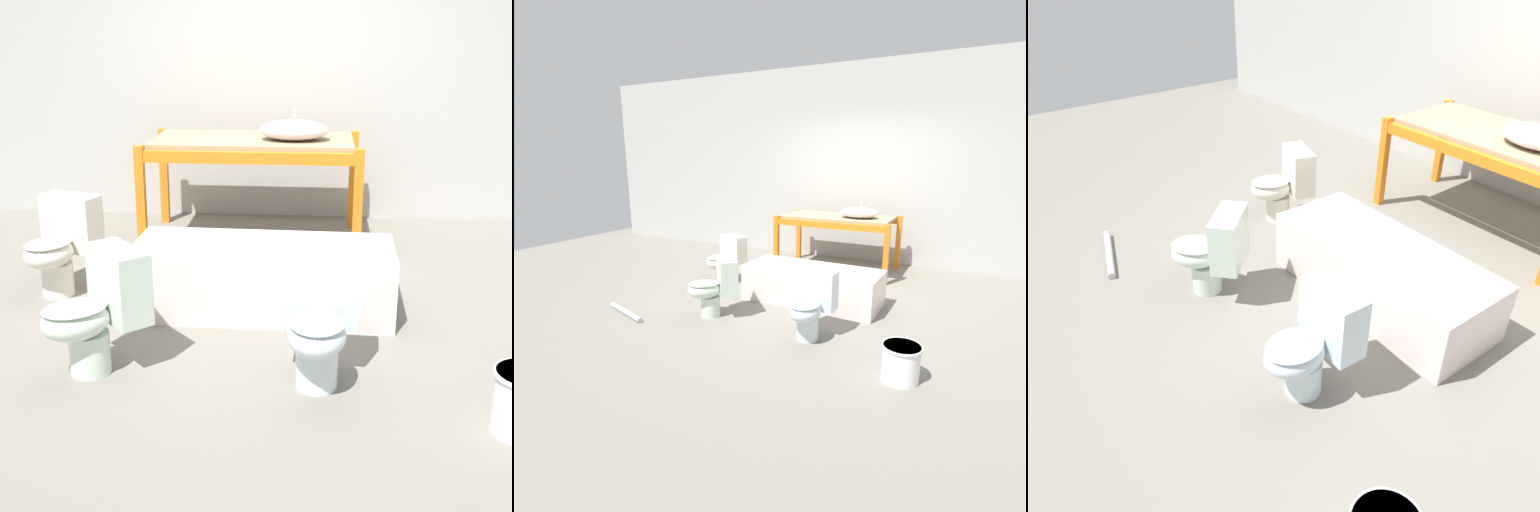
# 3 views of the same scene
# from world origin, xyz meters

# --- Properties ---
(ground_plane) EXTENTS (12.00, 12.00, 0.00)m
(ground_plane) POSITION_xyz_m (0.00, 0.00, 0.00)
(ground_plane) COLOR slate
(warehouse_wall_rear) EXTENTS (10.80, 0.08, 3.20)m
(warehouse_wall_rear) POSITION_xyz_m (0.00, 2.00, 1.60)
(warehouse_wall_rear) COLOR #ADADA8
(warehouse_wall_rear) RESTS_ON ground_plane
(shelving_rack) EXTENTS (1.76, 0.94, 0.85)m
(shelving_rack) POSITION_xyz_m (-0.19, 1.20, 0.74)
(shelving_rack) COLOR orange
(shelving_rack) RESTS_ON ground_plane
(sink_basin) EXTENTS (0.56, 0.41, 0.24)m
(sink_basin) POSITION_xyz_m (0.15, 1.13, 0.93)
(sink_basin) COLOR silver
(sink_basin) RESTS_ON shelving_rack
(bathtub_main) EXTENTS (1.64, 0.69, 0.44)m
(bathtub_main) POSITION_xyz_m (0.02, -0.34, 0.25)
(bathtub_main) COLOR silver
(bathtub_main) RESTS_ON ground_plane
(toilet_near) EXTENTS (0.62, 0.61, 0.65)m
(toilet_near) POSITION_xyz_m (-0.78, -1.23, 0.35)
(toilet_near) COLOR silver
(toilet_near) RESTS_ON ground_plane
(toilet_far) EXTENTS (0.50, 0.61, 0.65)m
(toilet_far) POSITION_xyz_m (-1.36, -0.15, 0.35)
(toilet_far) COLOR silver
(toilet_far) RESTS_ON ground_plane
(toilet_extra) EXTENTS (0.40, 0.55, 0.65)m
(toilet_extra) POSITION_xyz_m (0.37, -1.26, 0.35)
(toilet_extra) COLOR silver
(toilet_extra) RESTS_ON ground_plane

